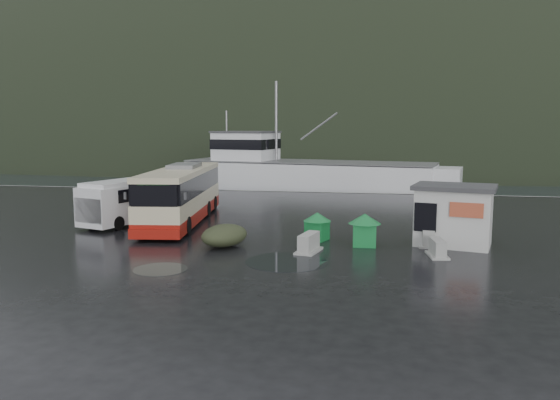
% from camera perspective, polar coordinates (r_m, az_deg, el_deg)
% --- Properties ---
extents(ground, '(160.00, 160.00, 0.00)m').
position_cam_1_polar(ground, '(27.28, -5.79, -4.04)').
color(ground, black).
rests_on(ground, ground).
extents(harbor_water, '(300.00, 180.00, 0.02)m').
position_cam_1_polar(harbor_water, '(136.00, 6.92, 5.31)').
color(harbor_water, black).
rests_on(harbor_water, ground).
extents(quay_edge, '(160.00, 0.60, 1.50)m').
position_cam_1_polar(quay_edge, '(46.60, 0.89, 0.88)').
color(quay_edge, '#999993').
rests_on(quay_edge, ground).
extents(headland, '(780.00, 540.00, 570.00)m').
position_cam_1_polar(headland, '(275.76, 10.60, 6.42)').
color(headland, black).
rests_on(headland, ground).
extents(coach_bus, '(4.47, 12.14, 3.35)m').
position_cam_1_polar(coach_bus, '(32.34, -10.19, -2.27)').
color(coach_bus, '#C1B591').
rests_on(coach_bus, ground).
extents(white_van, '(3.86, 6.47, 2.56)m').
position_cam_1_polar(white_van, '(32.48, -15.49, -2.39)').
color(white_van, silver).
rests_on(white_van, ground).
extents(waste_bin_left, '(1.27, 1.27, 1.37)m').
position_cam_1_polar(waste_bin_left, '(26.90, 3.89, -4.18)').
color(waste_bin_left, '#147132').
rests_on(waste_bin_left, ground).
extents(waste_bin_right, '(1.12, 1.12, 1.51)m').
position_cam_1_polar(waste_bin_right, '(25.88, 8.79, -4.73)').
color(waste_bin_right, '#147132').
rests_on(waste_bin_right, ground).
extents(dome_tent, '(2.61, 3.06, 1.02)m').
position_cam_1_polar(dome_tent, '(25.60, -5.82, -4.81)').
color(dome_tent, '#303620').
rests_on(dome_tent, ground).
extents(ticket_kiosk, '(4.19, 3.55, 2.84)m').
position_cam_1_polar(ticket_kiosk, '(27.00, 17.57, -4.49)').
color(ticket_kiosk, beige).
rests_on(ticket_kiosk, ground).
extents(jersey_barrier_a, '(1.17, 1.81, 0.84)m').
position_cam_1_polar(jersey_barrier_a, '(24.32, 3.01, -5.45)').
color(jersey_barrier_a, '#999993').
rests_on(jersey_barrier_a, ground).
extents(jersey_barrier_b, '(0.84, 1.68, 0.84)m').
position_cam_1_polar(jersey_barrier_b, '(26.53, 15.09, -4.60)').
color(jersey_barrier_b, '#999993').
rests_on(jersey_barrier_b, ground).
extents(jersey_barrier_c, '(0.92, 1.56, 0.74)m').
position_cam_1_polar(jersey_barrier_c, '(24.44, 16.10, -5.69)').
color(jersey_barrier_c, '#999993').
rests_on(jersey_barrier_c, ground).
extents(fishing_trawler, '(29.42, 12.01, 11.50)m').
position_cam_1_polar(fishing_trawler, '(53.74, 2.89, 1.78)').
color(fishing_trawler, silver).
rests_on(fishing_trawler, ground).
extents(puddles, '(7.43, 4.80, 0.01)m').
position_cam_1_polar(puddles, '(22.28, -2.88, -6.67)').
color(puddles, black).
rests_on(puddles, ground).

